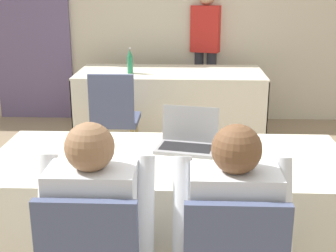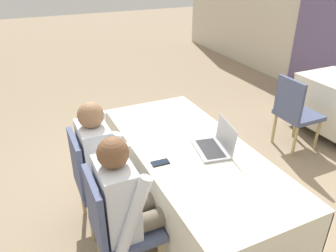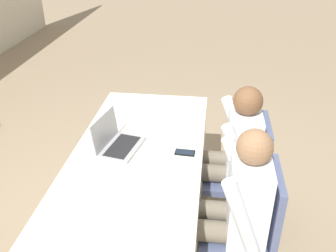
{
  "view_description": "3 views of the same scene",
  "coord_description": "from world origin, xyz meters",
  "px_view_note": "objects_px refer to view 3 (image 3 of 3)",
  "views": [
    {
      "loc": [
        0.09,
        -2.44,
        1.69
      ],
      "look_at": [
        0.0,
        -0.22,
        0.99
      ],
      "focal_mm": 50.0,
      "sensor_mm": 36.0,
      "label": 1
    },
    {
      "loc": [
        1.95,
        -1.12,
        2.12
      ],
      "look_at": [
        0.0,
        -0.22,
        0.99
      ],
      "focal_mm": 35.0,
      "sensor_mm": 36.0,
      "label": 2
    },
    {
      "loc": [
        -2.02,
        -0.47,
        2.13
      ],
      "look_at": [
        0.0,
        -0.22,
        0.99
      ],
      "focal_mm": 40.0,
      "sensor_mm": 36.0,
      "label": 3
    }
  ],
  "objects_px": {
    "chair_near_right": "(244,170)",
    "person_checkered_shirt": "(234,204)",
    "laptop": "(117,142)",
    "chair_near_left": "(249,226)",
    "person_white_shirt": "(231,151)",
    "cell_phone": "(185,153)"
  },
  "relations": [
    {
      "from": "chair_near_right",
      "to": "cell_phone",
      "type": "bearing_deg",
      "value": -64.35
    },
    {
      "from": "person_checkered_shirt",
      "to": "person_white_shirt",
      "type": "height_order",
      "value": "same"
    },
    {
      "from": "cell_phone",
      "to": "person_white_shirt",
      "type": "bearing_deg",
      "value": -54.62
    },
    {
      "from": "laptop",
      "to": "person_checkered_shirt",
      "type": "height_order",
      "value": "person_checkered_shirt"
    },
    {
      "from": "chair_near_right",
      "to": "person_checkered_shirt",
      "type": "height_order",
      "value": "person_checkered_shirt"
    },
    {
      "from": "laptop",
      "to": "chair_near_right",
      "type": "bearing_deg",
      "value": -66.57
    },
    {
      "from": "laptop",
      "to": "person_checkered_shirt",
      "type": "bearing_deg",
      "value": -104.83
    },
    {
      "from": "person_checkered_shirt",
      "to": "person_white_shirt",
      "type": "distance_m",
      "value": 0.58
    },
    {
      "from": "cell_phone",
      "to": "person_white_shirt",
      "type": "relative_size",
      "value": 0.12
    },
    {
      "from": "chair_near_left",
      "to": "person_white_shirt",
      "type": "height_order",
      "value": "person_white_shirt"
    },
    {
      "from": "laptop",
      "to": "person_checkered_shirt",
      "type": "distance_m",
      "value": 0.89
    },
    {
      "from": "person_white_shirt",
      "to": "chair_near_right",
      "type": "bearing_deg",
      "value": 90.0
    },
    {
      "from": "cell_phone",
      "to": "person_white_shirt",
      "type": "height_order",
      "value": "person_white_shirt"
    },
    {
      "from": "cell_phone",
      "to": "chair_near_right",
      "type": "height_order",
      "value": "chair_near_right"
    },
    {
      "from": "laptop",
      "to": "chair_near_left",
      "type": "height_order",
      "value": "laptop"
    },
    {
      "from": "chair_near_right",
      "to": "person_white_shirt",
      "type": "bearing_deg",
      "value": -90.0
    },
    {
      "from": "cell_phone",
      "to": "person_checkered_shirt",
      "type": "height_order",
      "value": "person_checkered_shirt"
    },
    {
      "from": "chair_near_right",
      "to": "person_checkered_shirt",
      "type": "xyz_separation_m",
      "value": [
        -0.58,
        0.1,
        0.16
      ]
    },
    {
      "from": "cell_phone",
      "to": "chair_near_right",
      "type": "relative_size",
      "value": 0.15
    },
    {
      "from": "chair_near_right",
      "to": "person_checkered_shirt",
      "type": "bearing_deg",
      "value": -10.08
    },
    {
      "from": "cell_phone",
      "to": "chair_near_left",
      "type": "xyz_separation_m",
      "value": [
        -0.37,
        -0.42,
        -0.25
      ]
    },
    {
      "from": "laptop",
      "to": "cell_phone",
      "type": "xyz_separation_m",
      "value": [
        -0.01,
        -0.47,
        -0.04
      ]
    }
  ]
}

